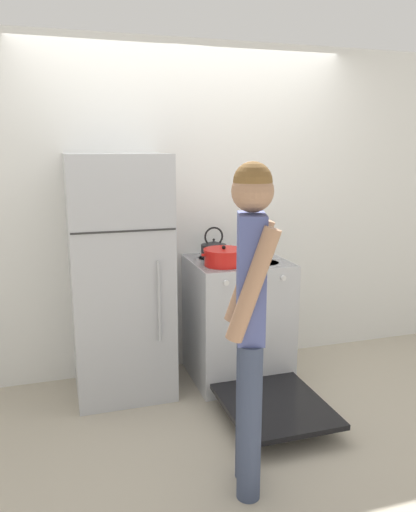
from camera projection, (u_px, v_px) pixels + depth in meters
name	position (u px, v px, depth m)	size (l,w,h in m)	color
ground_plane	(189.00, 363.00, 4.17)	(14.00, 14.00, 0.00)	#B2A893
wall_back	(187.00, 211.00, 3.92)	(10.00, 0.06, 2.55)	silver
refrigerator	(120.00, 277.00, 3.54)	(0.68, 0.63, 1.73)	#B7BABF
stove_range	(239.00, 321.00, 3.81)	(0.71, 1.42, 0.94)	silver
dutch_oven_pot	(224.00, 257.00, 3.56)	(0.33, 0.29, 0.15)	red
tea_kettle	(214.00, 249.00, 3.81)	(0.24, 0.20, 0.24)	black
utensil_jar	(253.00, 246.00, 3.91)	(0.09, 0.09, 0.26)	#B7BABF
person	(250.00, 312.00, 2.45)	(0.34, 0.40, 1.71)	#38425B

